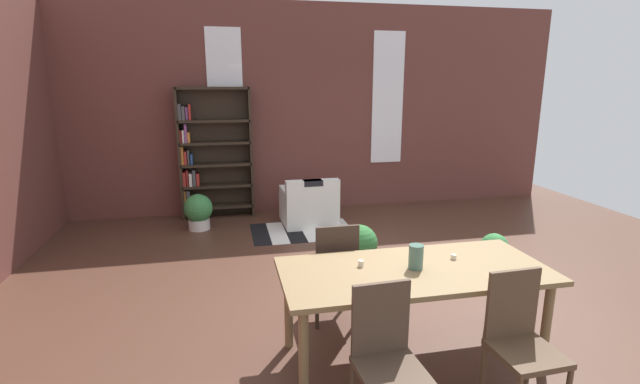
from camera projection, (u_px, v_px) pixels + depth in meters
ground_plane at (375, 299)px, 4.62m from camera, size 10.13×10.13×0.00m
back_wall_brick at (309, 109)px, 7.61m from camera, size 8.79×0.12×3.40m
window_pane_0 at (226, 100)px, 7.23m from camera, size 0.55×0.02×2.21m
window_pane_1 at (388, 99)px, 7.78m from camera, size 0.55×0.02×2.21m
dining_table at (414, 278)px, 3.48m from camera, size 2.05×0.91×0.76m
vase_on_table at (416, 257)px, 3.44m from camera, size 0.11×0.11×0.19m
tealight_candle_0 at (454, 257)px, 3.64m from camera, size 0.04×0.04×0.04m
tealight_candle_1 at (361, 263)px, 3.50m from camera, size 0.04×0.04×0.05m
dining_chair_far_left at (334, 269)px, 4.08m from camera, size 0.40×0.40×0.95m
dining_chair_near_left at (387, 356)px, 2.78m from camera, size 0.42×0.42×0.95m
dining_chair_near_right at (520, 339)px, 2.97m from camera, size 0.42×0.42×0.95m
bookshelf_tall at (211, 154)px, 7.21m from camera, size 1.14×0.28×2.07m
armchair_white at (309, 206)px, 7.00m from camera, size 0.82×0.82×0.75m
potted_plant_by_shelf at (494, 253)px, 5.14m from camera, size 0.31×0.31×0.49m
potted_plant_corner at (198, 211)px, 6.73m from camera, size 0.42×0.42×0.54m
potted_plant_window at (359, 246)px, 5.17m from camera, size 0.43×0.43×0.57m
striped_rug at (302, 231)px, 6.70m from camera, size 1.49×0.99×0.01m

